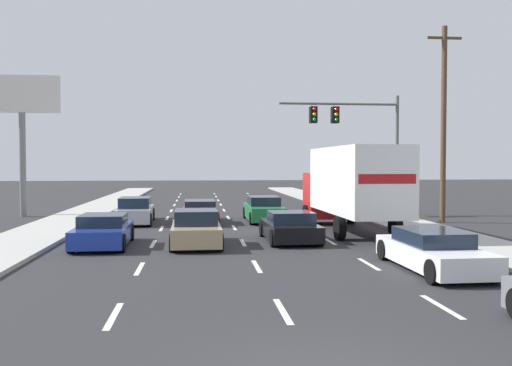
# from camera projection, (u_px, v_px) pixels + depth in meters

# --- Properties ---
(ground_plane) EXTENTS (140.00, 140.00, 0.00)m
(ground_plane) POSITION_uv_depth(u_px,v_px,m) (227.00, 216.00, 32.43)
(ground_plane) COLOR #2B2B2D
(sidewalk_right) EXTENTS (2.94, 80.00, 0.14)m
(sidewalk_right) POSITION_uv_depth(u_px,v_px,m) (397.00, 222.00, 28.34)
(sidewalk_right) COLOR #B2AFA8
(sidewalk_right) RESTS_ON ground_plane
(sidewalk_left) EXTENTS (2.94, 80.00, 0.14)m
(sidewalk_left) POSITION_uv_depth(u_px,v_px,m) (57.00, 226.00, 26.56)
(sidewalk_left) COLOR #B2AFA8
(sidewalk_left) RESTS_ON ground_plane
(lane_markings) EXTENTS (6.94, 57.00, 0.01)m
(lane_markings) POSITION_uv_depth(u_px,v_px,m) (231.00, 222.00, 28.80)
(lane_markings) COLOR silver
(lane_markings) RESTS_ON ground_plane
(car_silver) EXTENTS (1.91, 4.27, 1.33)m
(car_silver) POSITION_uv_depth(u_px,v_px,m) (135.00, 211.00, 28.25)
(car_silver) COLOR #B7BABF
(car_silver) RESTS_ON ground_plane
(car_blue) EXTENTS (1.97, 4.12, 1.17)m
(car_blue) POSITION_uv_depth(u_px,v_px,m) (103.00, 231.00, 20.34)
(car_blue) COLOR #1E389E
(car_blue) RESTS_ON ground_plane
(car_maroon) EXTENTS (1.87, 4.41, 1.18)m
(car_maroon) POSITION_uv_depth(u_px,v_px,m) (200.00, 212.00, 28.33)
(car_maroon) COLOR maroon
(car_maroon) RESTS_ON ground_plane
(car_tan) EXTENTS (1.88, 4.09, 1.33)m
(car_tan) POSITION_uv_depth(u_px,v_px,m) (196.00, 229.00, 20.56)
(car_tan) COLOR tan
(car_tan) RESTS_ON ground_plane
(car_green) EXTENTS (1.89, 4.59, 1.31)m
(car_green) POSITION_uv_depth(u_px,v_px,m) (264.00, 210.00, 29.31)
(car_green) COLOR #196B38
(car_green) RESTS_ON ground_plane
(car_black) EXTENTS (2.02, 4.05, 1.18)m
(car_black) POSITION_uv_depth(u_px,v_px,m) (290.00, 228.00, 21.68)
(car_black) COLOR black
(car_black) RESTS_ON ground_plane
(box_truck) EXTENTS (2.76, 9.12, 3.73)m
(box_truck) POSITION_uv_depth(u_px,v_px,m) (351.00, 184.00, 24.34)
(box_truck) COLOR white
(box_truck) RESTS_ON ground_plane
(car_white) EXTENTS (1.89, 4.71, 1.15)m
(car_white) POSITION_uv_depth(u_px,v_px,m) (433.00, 251.00, 15.79)
(car_white) COLOR white
(car_white) RESTS_ON ground_plane
(traffic_signal_mast) EXTENTS (7.16, 0.69, 7.06)m
(traffic_signal_mast) POSITION_uv_depth(u_px,v_px,m) (350.00, 126.00, 32.57)
(traffic_signal_mast) COLOR #595B56
(traffic_signal_mast) RESTS_ON ground_plane
(utility_pole_mid) EXTENTS (1.80, 0.28, 10.05)m
(utility_pole_mid) POSITION_uv_depth(u_px,v_px,m) (444.00, 122.00, 28.46)
(utility_pole_mid) COLOR brown
(utility_pole_mid) RESTS_ON ground_plane
(roadside_billboard) EXTENTS (4.23, 0.36, 8.07)m
(roadside_billboard) POSITION_uv_depth(u_px,v_px,m) (22.00, 115.00, 31.65)
(roadside_billboard) COLOR slate
(roadside_billboard) RESTS_ON ground_plane
(pedestrian_near_corner) EXTENTS (0.38, 0.38, 1.82)m
(pedestrian_near_corner) POSITION_uv_depth(u_px,v_px,m) (398.00, 202.00, 28.93)
(pedestrian_near_corner) COLOR #3F3F42
(pedestrian_near_corner) RESTS_ON sidewalk_right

